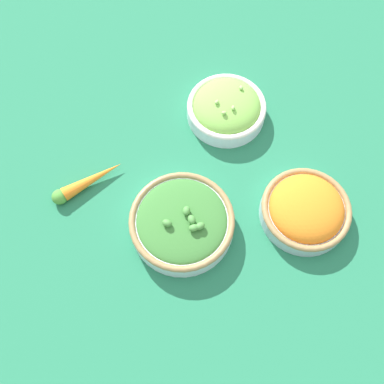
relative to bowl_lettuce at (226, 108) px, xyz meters
name	(u,v)px	position (x,y,z in m)	size (l,w,h in m)	color
ground_plane	(192,198)	(-0.15, -0.14, -0.03)	(3.00, 3.00, 0.00)	#23704C
bowl_lettuce	(226,108)	(0.00, 0.00, 0.00)	(0.16, 0.16, 0.06)	silver
bowl_broccoli	(182,222)	(-0.19, -0.19, 0.00)	(0.19, 0.19, 0.06)	silver
bowl_carrots	(306,210)	(0.02, -0.27, 0.00)	(0.17, 0.17, 0.06)	#B2C1CC
loose_carrot	(86,183)	(-0.32, -0.03, -0.01)	(0.15, 0.04, 0.03)	orange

